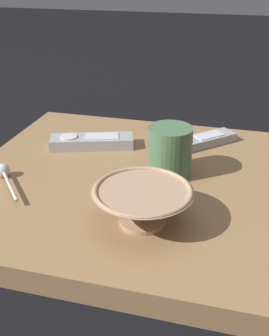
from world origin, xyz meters
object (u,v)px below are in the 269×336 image
at_px(teaspoon, 4,173).
at_px(tv_remote_near, 201,141).
at_px(coffee_mug, 170,151).
at_px(tv_remote_far, 92,142).
at_px(cereal_bowl, 143,203).

xyz_separation_m(teaspoon, tv_remote_near, (0.35, 0.26, -0.00)).
bearing_deg(teaspoon, coffee_mug, 18.41).
distance_m(coffee_mug, teaspoon, 0.32).
xyz_separation_m(teaspoon, tv_remote_far, (0.11, 0.19, -0.00)).
bearing_deg(cereal_bowl, tv_remote_near, 80.31).
distance_m(tv_remote_near, tv_remote_far, 0.25).
bearing_deg(cereal_bowl, tv_remote_far, 124.98).
xyz_separation_m(coffee_mug, tv_remote_far, (-0.19, 0.08, -0.04)).
height_order(coffee_mug, tv_remote_far, coffee_mug).
relative_size(teaspoon, tv_remote_near, 0.70).
distance_m(cereal_bowl, coffee_mug, 0.18).
distance_m(teaspoon, tv_remote_far, 0.22).
relative_size(coffee_mug, tv_remote_far, 0.51).
xyz_separation_m(cereal_bowl, tv_remote_near, (0.06, 0.33, -0.03)).
bearing_deg(tv_remote_near, cereal_bowl, -99.69).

